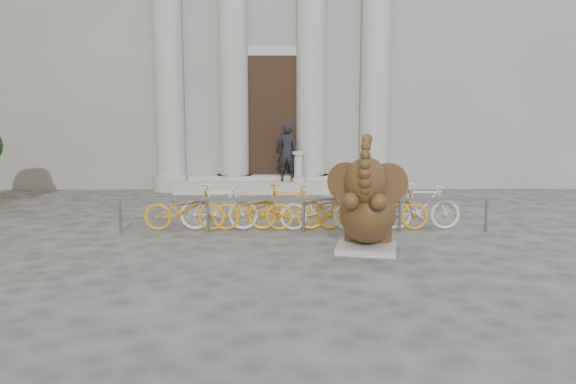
{
  "coord_description": "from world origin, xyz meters",
  "views": [
    {
      "loc": [
        0.3,
        -7.9,
        2.51
      ],
      "look_at": [
        0.41,
        1.8,
        1.1
      ],
      "focal_mm": 35.0,
      "sensor_mm": 36.0,
      "label": 1
    }
  ],
  "objects": [
    {
      "name": "ground",
      "position": [
        0.0,
        0.0,
        0.0
      ],
      "size": [
        80.0,
        80.0,
        0.0
      ],
      "primitive_type": "plane",
      "color": "#474442",
      "rests_on": "ground"
    },
    {
      "name": "classical_building",
      "position": [
        0.0,
        14.93,
        5.98
      ],
      "size": [
        22.0,
        10.7,
        12.0
      ],
      "color": "gray",
      "rests_on": "ground"
    },
    {
      "name": "entrance_steps",
      "position": [
        0.0,
        9.4,
        0.18
      ],
      "size": [
        6.0,
        1.2,
        0.36
      ],
      "primitive_type": "cube",
      "color": "#A8A59E",
      "rests_on": "ground"
    },
    {
      "name": "elephant_statue",
      "position": [
        1.82,
        1.92,
        0.77
      ],
      "size": [
        1.38,
        1.65,
        2.11
      ],
      "rotation": [
        0.0,
        0.0,
        -0.22
      ],
      "color": "#A8A59E",
      "rests_on": "ground"
    },
    {
      "name": "bike_rack",
      "position": [
        0.74,
        3.78,
        0.5
      ],
      "size": [
        8.0,
        0.53,
        1.0
      ],
      "color": "slate",
      "rests_on": "ground"
    },
    {
      "name": "pedestrian",
      "position": [
        0.45,
        9.23,
        1.26
      ],
      "size": [
        0.68,
        0.46,
        1.79
      ],
      "primitive_type": "imported",
      "rotation": [
        0.0,
        0.0,
        3.09
      ],
      "color": "black",
      "rests_on": "entrance_steps"
    },
    {
      "name": "balustrade_post",
      "position": [
        0.8,
        9.1,
        0.79
      ],
      "size": [
        0.38,
        0.38,
        0.93
      ],
      "color": "#A8A59E",
      "rests_on": "entrance_steps"
    }
  ]
}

